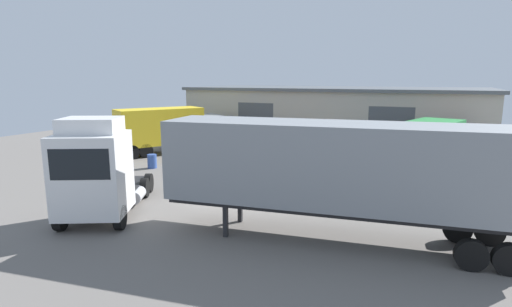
# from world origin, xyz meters

# --- Properties ---
(ground_plane) EXTENTS (60.00, 60.00, 0.00)m
(ground_plane) POSITION_xyz_m (0.00, 0.00, 0.00)
(ground_plane) COLOR slate
(warehouse_building) EXTENTS (25.02, 10.46, 4.82)m
(warehouse_building) POSITION_xyz_m (0.00, 18.97, 2.42)
(warehouse_building) COLOR #B7B2A3
(warehouse_building) RESTS_ON ground_plane
(tractor_unit_white) EXTENTS (5.03, 6.56, 4.16)m
(tractor_unit_white) POSITION_xyz_m (-3.52, -4.90, 1.96)
(tractor_unit_white) COLOR silver
(tractor_unit_white) RESTS_ON ground_plane
(container_trailer_white) EXTENTS (12.12, 4.13, 4.15)m
(container_trailer_white) POSITION_xyz_m (5.54, -2.94, 2.64)
(container_trailer_white) COLOR gray
(container_trailer_white) RESTS_ON ground_plane
(flatbed_truck_orange) EXTENTS (6.72, 7.75, 2.71)m
(flatbed_truck_orange) POSITION_xyz_m (-2.27, 6.41, 1.30)
(flatbed_truck_orange) COLOR orange
(flatbed_truck_orange) RESTS_ON ground_plane
(box_truck_red) EXTENTS (4.66, 8.69, 3.21)m
(box_truck_red) POSITION_xyz_m (8.22, 8.54, 1.87)
(box_truck_red) COLOR red
(box_truck_red) RESTS_ON ground_plane
(box_truck_grey) EXTENTS (6.25, 8.24, 3.40)m
(box_truck_grey) POSITION_xyz_m (-10.04, 8.56, 1.93)
(box_truck_grey) COLOR gray
(box_truck_grey) RESTS_ON ground_plane
(gravel_pile) EXTENTS (3.74, 3.74, 1.26)m
(gravel_pile) POSITION_xyz_m (-9.54, 1.00, 0.63)
(gravel_pile) COLOR #423D38
(gravel_pile) RESTS_ON ground_plane
(oil_drum) EXTENTS (0.58, 0.58, 0.88)m
(oil_drum) POSITION_xyz_m (-7.77, 3.54, 0.44)
(oil_drum) COLOR #33519E
(oil_drum) RESTS_ON ground_plane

